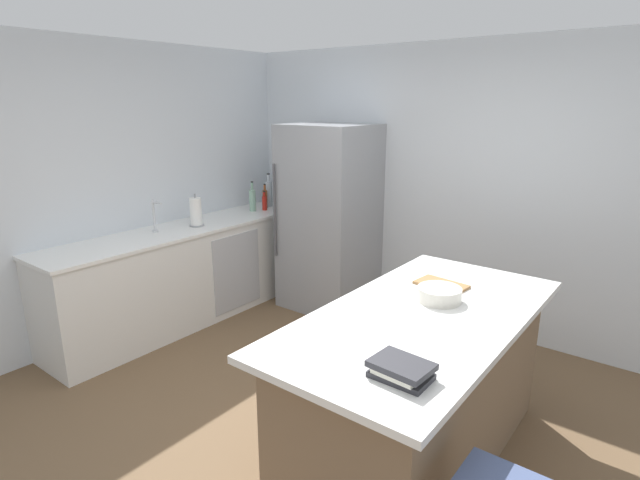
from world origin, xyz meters
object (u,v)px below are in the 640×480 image
object	(u,v)px
hot_sauce_bottle	(265,202)
refrigerator	(329,218)
sink_faucet	(155,215)
wine_bottle	(280,193)
cookbook_stack	(401,370)
kitchen_island	(418,386)
vinegar_bottle	(265,198)
mixing_bowl	(439,294)
paper_towel_roll	(196,212)
cutting_board	(441,285)
soda_bottle	(269,193)
gin_bottle	(253,200)

from	to	relation	value
hot_sauce_bottle	refrigerator	bearing A→B (deg)	7.21
sink_faucet	wine_bottle	bearing A→B (deg)	86.30
hot_sauce_bottle	cookbook_stack	xyz separation A→B (m)	(2.86, -2.14, -0.04)
wine_bottle	cookbook_stack	world-z (taller)	wine_bottle
kitchen_island	vinegar_bottle	distance (m)	3.17
vinegar_bottle	mixing_bowl	world-z (taller)	vinegar_bottle
paper_towel_roll	wine_bottle	distance (m)	1.19
hot_sauce_bottle	cutting_board	world-z (taller)	hot_sauce_bottle
kitchen_island	vinegar_bottle	xyz separation A→B (m)	(-2.71, 1.55, 0.56)
kitchen_island	paper_towel_roll	distance (m)	2.76
kitchen_island	soda_bottle	xyz separation A→B (m)	(-2.73, 1.64, 0.60)
hot_sauce_bottle	soda_bottle	bearing A→B (deg)	120.16
vinegar_bottle	hot_sauce_bottle	xyz separation A→B (m)	(0.08, -0.09, -0.02)
kitchen_island	soda_bottle	distance (m)	3.25
hot_sauce_bottle	gin_bottle	distance (m)	0.14
refrigerator	vinegar_bottle	distance (m)	0.89
wine_bottle	mixing_bowl	world-z (taller)	wine_bottle
refrigerator	soda_bottle	bearing A→B (deg)	174.89
refrigerator	gin_bottle	distance (m)	0.91
wine_bottle	vinegar_bottle	world-z (taller)	wine_bottle
mixing_bowl	paper_towel_roll	bearing A→B (deg)	173.04
wine_bottle	cookbook_stack	size ratio (longest dim) A/B	1.43
refrigerator	mixing_bowl	world-z (taller)	refrigerator
sink_faucet	cookbook_stack	distance (m)	3.10
soda_bottle	wine_bottle	bearing A→B (deg)	43.38
refrigerator	paper_towel_roll	world-z (taller)	refrigerator
kitchen_island	cookbook_stack	world-z (taller)	cookbook_stack
paper_towel_roll	cookbook_stack	distance (m)	3.13
cutting_board	hot_sauce_bottle	bearing A→B (deg)	158.47
sink_faucet	wine_bottle	size ratio (longest dim) A/B	0.79
refrigerator	paper_towel_roll	size ratio (longest dim) A/B	5.98
refrigerator	soda_bottle	size ratio (longest dim) A/B	5.03
sink_faucet	paper_towel_roll	world-z (taller)	paper_towel_roll
wine_bottle	gin_bottle	xyz separation A→B (m)	(-0.06, -0.38, -0.02)
soda_bottle	hot_sauce_bottle	world-z (taller)	soda_bottle
hot_sauce_bottle	wine_bottle	bearing A→B (deg)	92.51
kitchen_island	hot_sauce_bottle	xyz separation A→B (m)	(-2.63, 1.46, 0.54)
paper_towel_roll	mixing_bowl	xyz separation A→B (m)	(2.64, -0.32, -0.08)
soda_bottle	hot_sauce_bottle	distance (m)	0.22
vinegar_bottle	gin_bottle	xyz separation A→B (m)	(0.01, -0.20, 0.02)
sink_faucet	cutting_board	size ratio (longest dim) A/B	0.90
gin_bottle	kitchen_island	bearing A→B (deg)	-26.56
paper_towel_roll	soda_bottle	distance (m)	1.10
refrigerator	kitchen_island	bearing A→B (deg)	-40.55
cookbook_stack	mixing_bowl	size ratio (longest dim) A/B	1.03
wine_bottle	hot_sauce_bottle	size ratio (longest dim) A/B	1.81
kitchen_island	paper_towel_roll	bearing A→B (deg)	168.40
paper_towel_roll	vinegar_bottle	size ratio (longest dim) A/B	1.16
soda_bottle	cutting_board	bearing A→B (deg)	-24.13
refrigerator	cutting_board	distance (m)	2.05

